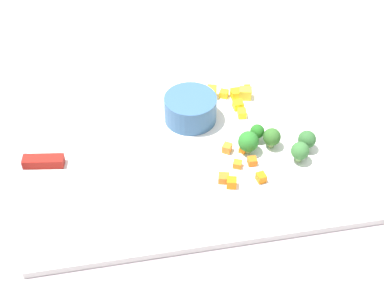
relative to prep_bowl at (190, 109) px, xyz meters
The scene contains 23 objects.
ground_plane 0.08m from the prep_bowl, 98.20° to the right, with size 4.00×4.00×0.00m, color gray.
cutting_board 0.08m from the prep_bowl, 98.20° to the right, with size 0.54×0.40×0.01m, color white.
prep_bowl is the anchor object (origin of this frame).
chef_knife 0.21m from the prep_bowl, 157.73° to the right, with size 0.29×0.07×0.02m.
carrot_dice_0 0.16m from the prep_bowl, 80.80° to the right, with size 0.02×0.02×0.01m, color orange.
carrot_dice_1 0.14m from the prep_bowl, 67.32° to the right, with size 0.01×0.01×0.01m, color orange.
carrot_dice_2 0.19m from the prep_bowl, 63.31° to the right, with size 0.01×0.01×0.01m, color orange.
carrot_dice_3 0.12m from the prep_bowl, 54.27° to the right, with size 0.01×0.01×0.01m, color orange.
carrot_dice_4 0.15m from the prep_bowl, 58.22° to the right, with size 0.01×0.01×0.01m, color orange.
carrot_dice_5 0.17m from the prep_bowl, 78.37° to the right, with size 0.01×0.02×0.02m, color orange.
carrot_dice_6 0.10m from the prep_bowl, 63.55° to the right, with size 0.02×0.01×0.01m, color orange.
pepper_dice_0 0.09m from the prep_bowl, 34.85° to the left, with size 0.01×0.02×0.01m, color yellow.
pepper_dice_1 0.13m from the prep_bowl, 25.71° to the left, with size 0.01×0.01×0.01m, color yellow.
pepper_dice_2 0.12m from the prep_bowl, 20.06° to the left, with size 0.02×0.02×0.02m, color yellow.
pepper_dice_3 0.08m from the prep_bowl, 47.51° to the left, with size 0.02×0.02×0.02m, color yellow.
pepper_dice_4 0.09m from the prep_bowl, ahead, with size 0.01×0.02×0.01m, color yellow.
pepper_dice_5 0.09m from the prep_bowl, ahead, with size 0.02×0.02×0.01m, color yellow.
pepper_dice_6 0.10m from the prep_bowl, 25.06° to the left, with size 0.02×0.02×0.02m, color yellow.
broccoli_floret_0 0.12m from the prep_bowl, 34.85° to the right, with size 0.02×0.02×0.03m.
broccoli_floret_1 0.21m from the prep_bowl, 40.73° to the right, with size 0.03×0.03×0.04m.
broccoli_floret_2 0.13m from the prep_bowl, 51.25° to the right, with size 0.03×0.03×0.04m.
broccoli_floret_3 0.15m from the prep_bowl, 37.68° to the right, with size 0.03×0.03×0.04m.
broccoli_floret_4 0.21m from the prep_bowl, 31.92° to the right, with size 0.03×0.03×0.04m.
Camera 1 is at (-0.12, -0.66, 0.67)m, focal length 52.16 mm.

